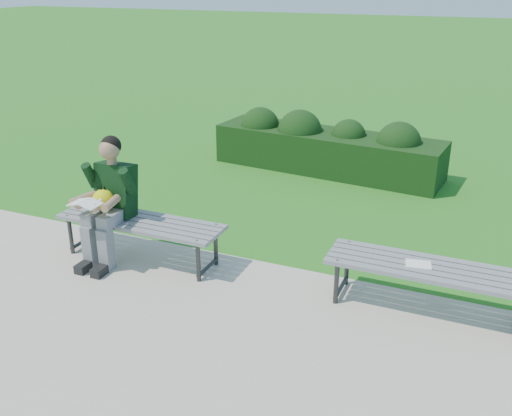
% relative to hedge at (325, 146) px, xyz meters
% --- Properties ---
extents(ground, '(80.00, 80.00, 0.00)m').
position_rel_hedge_xyz_m(ground, '(-0.13, -3.25, -0.39)').
color(ground, '#3A7622').
rests_on(ground, ground).
extents(walkway, '(30.00, 3.50, 0.02)m').
position_rel_hedge_xyz_m(walkway, '(-0.13, -5.00, -0.38)').
color(walkway, beige).
rests_on(walkway, ground).
extents(hedge, '(3.58, 1.24, 0.92)m').
position_rel_hedge_xyz_m(hedge, '(0.00, 0.00, 0.00)').
color(hedge, '#134316').
rests_on(hedge, ground).
extents(bench_left, '(1.80, 0.50, 0.46)m').
position_rel_hedge_xyz_m(bench_left, '(-0.91, -3.69, 0.02)').
color(bench_left, slate).
rests_on(bench_left, walkway).
extents(bench_right, '(1.80, 0.50, 0.46)m').
position_rel_hedge_xyz_m(bench_right, '(2.01, -3.55, 0.02)').
color(bench_right, slate).
rests_on(bench_right, walkway).
extents(seated_boy, '(0.56, 0.76, 1.31)m').
position_rel_hedge_xyz_m(seated_boy, '(-1.21, -3.78, 0.32)').
color(seated_boy, gray).
rests_on(seated_boy, walkway).
extents(paper_sheet, '(0.25, 0.20, 0.01)m').
position_rel_hedge_xyz_m(paper_sheet, '(1.91, -3.55, 0.08)').
color(paper_sheet, white).
rests_on(paper_sheet, bench_right).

